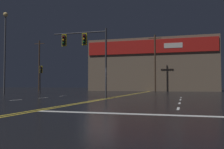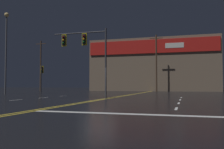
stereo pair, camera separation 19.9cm
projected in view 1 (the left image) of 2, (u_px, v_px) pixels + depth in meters
The scene contains 7 objects.
ground_plane at pixel (99, 100), 18.12m from camera, with size 200.00×200.00×0.00m, color black.
road_markings at pixel (108, 102), 16.09m from camera, with size 16.92×60.00×0.01m.
traffic_signal_median at pixel (84, 46), 20.15m from camera, with size 4.62×0.36×5.59m.
traffic_signal_corner_northwest at pixel (41, 73), 33.61m from camera, with size 0.42×0.36×3.70m.
streetlight_far_right at pixel (5, 42), 30.72m from camera, with size 0.56×0.56×10.12m.
building_backdrop at pixel (153, 66), 50.11m from camera, with size 24.00×10.23×9.88m.
utility_pole_row at pixel (153, 61), 42.81m from camera, with size 44.41×0.26×10.93m.
Camera 1 is at (5.96, -17.21, 1.05)m, focal length 40.00 mm.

